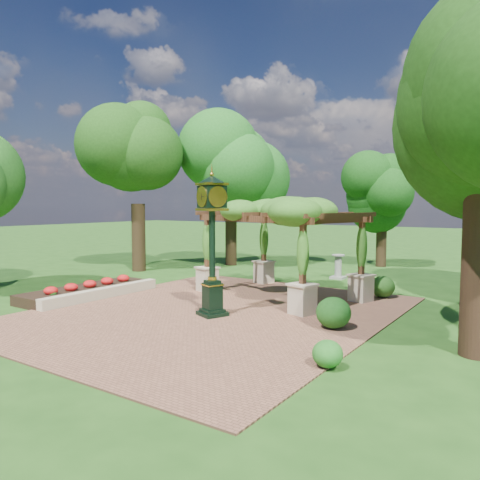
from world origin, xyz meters
The scene contains 13 objects.
ground centered at (0.00, 0.00, 0.00)m, with size 120.00×120.00×0.00m, color #1E4714.
brick_plaza centered at (0.00, 1.00, 0.02)m, with size 10.00×12.00×0.04m, color brown.
border_wall centered at (-4.60, 0.50, 0.20)m, with size 0.35×5.00×0.40m, color #C6B793.
flower_bed centered at (-5.50, 0.50, 0.18)m, with size 1.50×5.00×0.36m, color red.
pedestal_clock centered at (0.25, 0.63, 2.58)m, with size 1.11×1.11×4.31m.
pergola centered at (0.47, 4.43, 2.97)m, with size 6.52×5.03×3.62m.
sundial centered at (0.64, 9.55, 0.49)m, with size 0.64×0.64×1.11m.
shrub_front centered at (4.98, -1.64, 0.33)m, with size 0.64×0.64×0.57m, color #20611B.
shrub_mid centered at (3.87, 1.30, 0.47)m, with size 0.95×0.95×0.85m, color #1C5217.
shrub_back centered at (3.68, 6.25, 0.43)m, with size 0.86×0.86×0.78m, color #255618.
tree_west_near centered at (-8.76, 6.25, 6.03)m, with size 3.84×3.84×8.82m.
tree_west_far centered at (-6.19, 10.77, 5.23)m, with size 3.97×3.97×7.63m.
tree_north centered at (0.95, 14.83, 3.99)m, with size 2.95×2.95×5.84m.
Camera 1 is at (8.75, -10.45, 3.41)m, focal length 35.00 mm.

